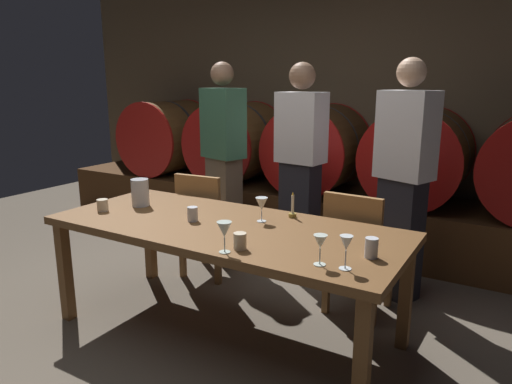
# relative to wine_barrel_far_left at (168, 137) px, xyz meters

# --- Properties ---
(ground_plane) EXTENTS (8.91, 8.91, 0.00)m
(ground_plane) POSITION_rel_wine_barrel_far_left_xyz_m (1.95, -2.23, -0.94)
(ground_plane) COLOR brown
(back_wall) EXTENTS (6.86, 0.24, 2.89)m
(back_wall) POSITION_rel_wine_barrel_far_left_xyz_m (1.95, 0.55, 0.51)
(back_wall) COLOR brown
(back_wall) RESTS_ON ground
(barrel_shelf) EXTENTS (6.17, 0.90, 0.51)m
(barrel_shelf) POSITION_rel_wine_barrel_far_left_xyz_m (1.95, -0.00, -0.68)
(barrel_shelf) COLOR #4C2D16
(barrel_shelf) RESTS_ON ground
(wine_barrel_far_left) EXTENTS (0.87, 0.85, 0.87)m
(wine_barrel_far_left) POSITION_rel_wine_barrel_far_left_xyz_m (0.00, 0.00, 0.00)
(wine_barrel_far_left) COLOR brown
(wine_barrel_far_left) RESTS_ON barrel_shelf
(wine_barrel_left) EXTENTS (0.87, 0.85, 0.87)m
(wine_barrel_left) POSITION_rel_wine_barrel_far_left_xyz_m (1.00, 0.00, 0.00)
(wine_barrel_left) COLOR brown
(wine_barrel_left) RESTS_ON barrel_shelf
(wine_barrel_center) EXTENTS (0.87, 0.85, 0.87)m
(wine_barrel_center) POSITION_rel_wine_barrel_far_left_xyz_m (1.96, 0.00, 0.00)
(wine_barrel_center) COLOR #513319
(wine_barrel_center) RESTS_ON barrel_shelf
(wine_barrel_right) EXTENTS (0.87, 0.85, 0.87)m
(wine_barrel_right) POSITION_rel_wine_barrel_far_left_xyz_m (2.93, 0.00, 0.00)
(wine_barrel_right) COLOR brown
(wine_barrel_right) RESTS_ON barrel_shelf
(dining_table) EXTENTS (2.23, 0.94, 0.74)m
(dining_table) POSITION_rel_wine_barrel_far_left_xyz_m (2.22, -2.02, -0.27)
(dining_table) COLOR brown
(dining_table) RESTS_ON ground
(chair_left) EXTENTS (0.43, 0.43, 0.88)m
(chair_left) POSITION_rel_wine_barrel_far_left_xyz_m (1.57, -1.36, -0.45)
(chair_left) COLOR olive
(chair_left) RESTS_ON ground
(chair_right) EXTENTS (0.41, 0.41, 0.88)m
(chair_right) POSITION_rel_wine_barrel_far_left_xyz_m (2.85, -1.35, -0.45)
(chair_right) COLOR olive
(chair_right) RESTS_ON ground
(guest_left) EXTENTS (0.43, 0.34, 1.77)m
(guest_left) POSITION_rel_wine_barrel_far_left_xyz_m (1.39, -0.83, -0.03)
(guest_left) COLOR brown
(guest_left) RESTS_ON ground
(guest_center) EXTENTS (0.41, 0.29, 1.75)m
(guest_center) POSITION_rel_wine_barrel_far_left_xyz_m (2.16, -0.81, -0.04)
(guest_center) COLOR black
(guest_center) RESTS_ON ground
(guest_right) EXTENTS (0.44, 0.36, 1.76)m
(guest_right) POSITION_rel_wine_barrel_far_left_xyz_m (3.03, -0.92, -0.04)
(guest_right) COLOR black
(guest_right) RESTS_ON ground
(candle_center) EXTENTS (0.05, 0.05, 0.17)m
(candle_center) POSITION_rel_wine_barrel_far_left_xyz_m (2.51, -1.66, -0.16)
(candle_center) COLOR olive
(candle_center) RESTS_ON dining_table
(pitcher) EXTENTS (0.12, 0.12, 0.19)m
(pitcher) POSITION_rel_wine_barrel_far_left_xyz_m (1.46, -1.96, -0.11)
(pitcher) COLOR silver
(pitcher) RESTS_ON dining_table
(wine_glass_far_left) EXTENTS (0.08, 0.08, 0.16)m
(wine_glass_far_left) POSITION_rel_wine_barrel_far_left_xyz_m (2.39, -1.85, -0.09)
(wine_glass_far_left) COLOR white
(wine_glass_far_left) RESTS_ON dining_table
(wine_glass_center_left) EXTENTS (0.08, 0.08, 0.17)m
(wine_glass_center_left) POSITION_rel_wine_barrel_far_left_xyz_m (2.50, -2.42, -0.08)
(wine_glass_center_left) COLOR silver
(wine_glass_center_left) RESTS_ON dining_table
(wine_glass_center_right) EXTENTS (0.07, 0.07, 0.15)m
(wine_glass_center_right) POSITION_rel_wine_barrel_far_left_xyz_m (2.99, -2.32, -0.09)
(wine_glass_center_right) COLOR silver
(wine_glass_center_right) RESTS_ON dining_table
(wine_glass_far_right) EXTENTS (0.06, 0.06, 0.17)m
(wine_glass_far_right) POSITION_rel_wine_barrel_far_left_xyz_m (3.11, -2.31, -0.08)
(wine_glass_far_right) COLOR white
(wine_glass_far_right) RESTS_ON dining_table
(cup_far_left) EXTENTS (0.07, 0.07, 0.08)m
(cup_far_left) POSITION_rel_wine_barrel_far_left_xyz_m (1.33, -2.19, -0.16)
(cup_far_left) COLOR beige
(cup_far_left) RESTS_ON dining_table
(cup_center_left) EXTENTS (0.07, 0.07, 0.09)m
(cup_center_left) POSITION_rel_wine_barrel_far_left_xyz_m (2.01, -2.06, -0.16)
(cup_center_left) COLOR silver
(cup_center_left) RESTS_ON dining_table
(cup_center_right) EXTENTS (0.07, 0.07, 0.09)m
(cup_center_right) POSITION_rel_wine_barrel_far_left_xyz_m (2.54, -2.34, -0.16)
(cup_center_right) COLOR beige
(cup_center_right) RESTS_ON dining_table
(cup_far_right) EXTENTS (0.07, 0.07, 0.10)m
(cup_far_right) POSITION_rel_wine_barrel_far_left_xyz_m (3.17, -2.10, -0.15)
(cup_far_right) COLOR silver
(cup_far_right) RESTS_ON dining_table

